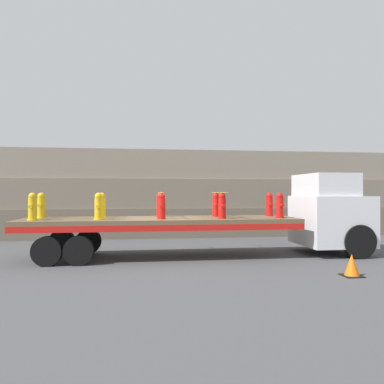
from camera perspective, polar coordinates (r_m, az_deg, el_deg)
name	(u,v)px	position (r m, az deg, el deg)	size (l,w,h in m)	color
ground_plane	(161,257)	(13.23, -4.77, -9.87)	(120.00, 120.00, 0.00)	#474749
rock_cliff	(154,194)	(19.86, -5.82, -0.23)	(60.00, 3.30, 4.39)	#665B4C
truck_cab	(332,213)	(14.82, 20.53, -3.07)	(2.28, 2.67, 2.93)	silver
flatbed_trailer	(142,226)	(13.07, -7.69, -5.12)	(9.43, 2.52, 1.37)	brown
fire_hydrant_yellow_near_0	(32,207)	(12.96, -23.15, -2.09)	(0.32, 0.52, 0.88)	gold
fire_hydrant_yellow_far_0	(41,206)	(13.99, -22.00, -1.94)	(0.32, 0.52, 0.88)	gold
fire_hydrant_yellow_near_1	(99,207)	(12.57, -14.06, -2.16)	(0.32, 0.52, 0.88)	gold
fire_hydrant_yellow_far_1	(102,205)	(13.63, -13.57, -2.00)	(0.32, 0.52, 0.88)	gold
fire_hydrant_red_near_2	(162,206)	(12.52, -4.64, -2.17)	(0.32, 0.52, 0.88)	red
fire_hydrant_red_far_2	(160,205)	(13.58, -4.89, -2.00)	(0.32, 0.52, 0.88)	red
fire_hydrant_red_near_3	(222,206)	(12.80, 4.61, -2.12)	(0.32, 0.52, 0.88)	red
fire_hydrant_red_far_3	(216,205)	(13.84, 3.66, -1.97)	(0.32, 0.52, 0.88)	red
fire_hydrant_red_near_4	(280,206)	(13.39, 13.24, -2.03)	(0.32, 0.52, 0.88)	red
fire_hydrant_red_far_4	(269,205)	(14.39, 11.72, -1.89)	(0.32, 0.52, 0.88)	red
cargo_strap_rear	(161,192)	(13.04, -4.77, -0.07)	(0.05, 2.62, 0.01)	yellow
cargo_strap_middle	(219,192)	(13.31, 4.11, -0.07)	(0.05, 2.62, 0.01)	yellow
traffic_cone	(352,265)	(11.10, 23.17, -10.25)	(0.51, 0.51, 0.59)	black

